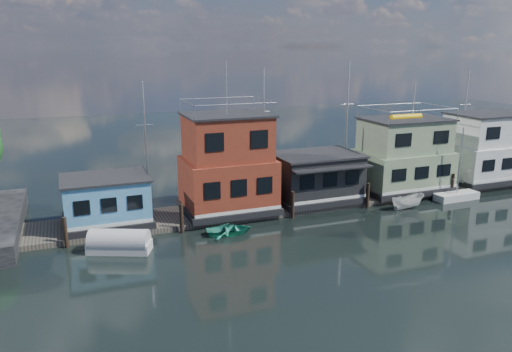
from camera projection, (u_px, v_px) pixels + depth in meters
name	position (u px, v px, depth m)	size (l,w,h in m)	color
ground	(406.00, 254.00, 33.08)	(160.00, 160.00, 0.00)	black
dock	(320.00, 201.00, 43.87)	(48.00, 5.00, 0.40)	#595147
houseboat_blue	(107.00, 201.00, 37.11)	(6.40, 4.90, 3.66)	black
houseboat_red	(228.00, 165.00, 39.94)	(7.40, 5.90, 11.86)	black
houseboat_dark	(316.00, 177.00, 43.12)	(7.40, 6.10, 4.06)	black
houseboat_green	(403.00, 156.00, 45.99)	(8.40, 5.90, 7.03)	black
houseboat_white	(487.00, 148.00, 49.47)	(8.40, 5.90, 6.66)	black
pilings	(333.00, 200.00, 41.00)	(42.28, 0.28, 2.20)	#2D2116
background_masts	(336.00, 127.00, 49.60)	(36.40, 0.16, 12.00)	silver
motorboat	(408.00, 202.00, 42.13)	(1.20, 3.18, 1.23)	white
tarp_runabout	(119.00, 243.00, 33.29)	(4.41, 3.07, 1.67)	silver
day_sailer	(457.00, 195.00, 44.69)	(4.18, 1.48, 6.55)	silver
dinghy_teal	(229.00, 230.00, 36.45)	(2.41, 3.38, 0.70)	teal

